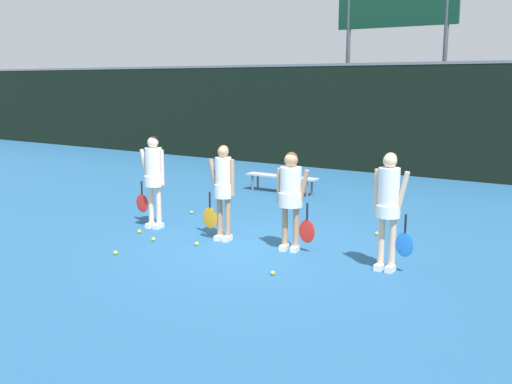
{
  "coord_description": "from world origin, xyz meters",
  "views": [
    {
      "loc": [
        5.61,
        -8.34,
        2.8
      ],
      "look_at": [
        0.03,
        -0.02,
        0.94
      ],
      "focal_mm": 42.0,
      "sensor_mm": 36.0,
      "label": 1
    }
  ],
  "objects": [
    {
      "name": "tennis_ball_1",
      "position": [
        -2.52,
        1.3,
        0.03
      ],
      "size": [
        0.07,
        0.07,
        0.07
      ],
      "primitive_type": "sphere",
      "color": "#CCE033",
      "rests_on": "ground_plane"
    },
    {
      "name": "player_3",
      "position": [
        2.42,
        -0.06,
        1.05
      ],
      "size": [
        0.64,
        0.36,
        1.78
      ],
      "rotation": [
        0.0,
        0.0,
        0.05
      ],
      "color": "beige",
      "rests_on": "ground_plane"
    },
    {
      "name": "bench_courtside",
      "position": [
        -2.21,
        4.5,
        0.38
      ],
      "size": [
        1.97,
        0.38,
        0.44
      ],
      "rotation": [
        0.0,
        0.0,
        0.01
      ],
      "color": "#B2B2B7",
      "rests_on": "ground_plane"
    },
    {
      "name": "scoreboard",
      "position": [
        -1.54,
        10.19,
        4.79
      ],
      "size": [
        3.9,
        0.15,
        6.1
      ],
      "color": "#515156",
      "rests_on": "ground_plane"
    },
    {
      "name": "tennis_ball_6",
      "position": [
        -1.35,
        1.07,
        0.03
      ],
      "size": [
        0.07,
        0.07,
        0.07
      ],
      "primitive_type": "sphere",
      "color": "#CCE033",
      "rests_on": "ground_plane"
    },
    {
      "name": "tennis_ball_8",
      "position": [
        -2.25,
        -0.54,
        0.03
      ],
      "size": [
        0.07,
        0.07,
        0.07
      ],
      "primitive_type": "sphere",
      "color": "#CCE033",
      "rests_on": "ground_plane"
    },
    {
      "name": "fence_windscreen",
      "position": [
        0.0,
        8.98,
        1.69
      ],
      "size": [
        60.0,
        0.08,
        3.35
      ],
      "color": "black",
      "rests_on": "ground_plane"
    },
    {
      "name": "player_2",
      "position": [
        0.68,
        0.06,
        0.99
      ],
      "size": [
        0.68,
        0.41,
        1.66
      ],
      "rotation": [
        0.0,
        0.0,
        0.21
      ],
      "color": "tan",
      "rests_on": "ground_plane"
    },
    {
      "name": "player_1",
      "position": [
        -0.66,
        -0.04,
        0.98
      ],
      "size": [
        0.62,
        0.34,
        1.7
      ],
      "rotation": [
        0.0,
        0.0,
        0.21
      ],
      "color": "tan",
      "rests_on": "ground_plane"
    },
    {
      "name": "tennis_ball_2",
      "position": [
        -3.4,
        0.98,
        0.04
      ],
      "size": [
        0.07,
        0.07,
        0.07
      ],
      "primitive_type": "sphere",
      "color": "#CCE033",
      "rests_on": "ground_plane"
    },
    {
      "name": "tennis_ball_0",
      "position": [
        -0.81,
        -0.61,
        0.03
      ],
      "size": [
        0.07,
        0.07,
        0.07
      ],
      "primitive_type": "sphere",
      "color": "#CCE033",
      "rests_on": "ground_plane"
    },
    {
      "name": "player_0",
      "position": [
        -2.33,
        -0.03,
        1.06
      ],
      "size": [
        0.66,
        0.37,
        1.78
      ],
      "rotation": [
        0.0,
        0.0,
        0.14
      ],
      "color": "beige",
      "rests_on": "ground_plane"
    },
    {
      "name": "tennis_ball_4",
      "position": [
        -1.56,
        -1.77,
        0.03
      ],
      "size": [
        0.07,
        0.07,
        0.07
      ],
      "primitive_type": "sphere",
      "color": "#CCE033",
      "rests_on": "ground_plane"
    },
    {
      "name": "tennis_ball_5",
      "position": [
        -1.65,
        -0.8,
        0.03
      ],
      "size": [
        0.07,
        0.07,
        0.07
      ],
      "primitive_type": "sphere",
      "color": "#CCE033",
      "rests_on": "ground_plane"
    },
    {
      "name": "tennis_ball_3",
      "position": [
        1.13,
        -1.22,
        0.03
      ],
      "size": [
        0.07,
        0.07,
        0.07
      ],
      "primitive_type": "sphere",
      "color": "#CCE033",
      "rests_on": "ground_plane"
    },
    {
      "name": "tennis_ball_7",
      "position": [
        1.5,
        1.8,
        0.03
      ],
      "size": [
        0.07,
        0.07,
        0.07
      ],
      "primitive_type": "sphere",
      "color": "#CCE033",
      "rests_on": "ground_plane"
    },
    {
      "name": "ground_plane",
      "position": [
        0.0,
        0.0,
        0.0
      ],
      "size": [
        140.0,
        140.0,
        0.0
      ],
      "primitive_type": "plane",
      "color": "#235684"
    }
  ]
}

